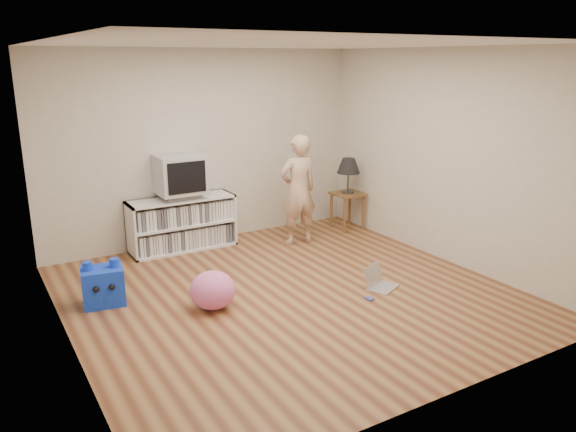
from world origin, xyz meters
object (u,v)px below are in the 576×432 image
(media_unit, at_px, (182,223))
(laptop, at_px, (378,281))
(side_table, at_px, (347,201))
(table_lamp, at_px, (348,167))
(dvd_deck, at_px, (181,195))
(crt_tv, at_px, (180,174))
(plush_blue, at_px, (103,286))
(plush_pink, at_px, (213,290))
(person, at_px, (298,190))

(media_unit, relative_size, laptop, 3.16)
(side_table, height_order, table_lamp, table_lamp)
(dvd_deck, xyz_separation_m, side_table, (2.44, -0.37, -0.32))
(crt_tv, xyz_separation_m, table_lamp, (2.44, -0.37, -0.08))
(plush_blue, bearing_deg, table_lamp, 22.31)
(plush_blue, bearing_deg, crt_tv, 52.28)
(dvd_deck, relative_size, plush_pink, 0.97)
(side_table, bearing_deg, crt_tv, 171.47)
(media_unit, xyz_separation_m, crt_tv, (-0.00, -0.02, 0.67))
(table_lamp, xyz_separation_m, plush_blue, (-3.78, -0.89, -0.74))
(crt_tv, relative_size, plush_pink, 1.30)
(side_table, bearing_deg, person, -168.09)
(side_table, relative_size, plush_blue, 1.14)
(person, xyz_separation_m, laptop, (-0.04, -1.79, -0.69))
(media_unit, bearing_deg, side_table, -8.97)
(dvd_deck, bearing_deg, crt_tv, -90.00)
(crt_tv, bearing_deg, plush_blue, -136.81)
(media_unit, height_order, person, person)
(crt_tv, relative_size, laptop, 1.36)
(dvd_deck, relative_size, person, 0.30)
(plush_pink, bearing_deg, crt_tv, 78.18)
(person, xyz_separation_m, plush_blue, (-2.79, -0.68, -0.55))
(side_table, bearing_deg, plush_blue, -166.78)
(crt_tv, relative_size, side_table, 1.09)
(person, relative_size, laptop, 3.40)
(media_unit, xyz_separation_m, dvd_deck, (-0.00, -0.02, 0.39))
(dvd_deck, distance_m, plush_blue, 1.91)
(dvd_deck, bearing_deg, side_table, -8.61)
(dvd_deck, bearing_deg, media_unit, 90.00)
(person, bearing_deg, laptop, 90.77)
(media_unit, distance_m, crt_tv, 0.67)
(dvd_deck, bearing_deg, plush_blue, -136.73)
(table_lamp, distance_m, plush_pink, 3.33)
(person, relative_size, plush_pink, 3.26)
(table_lamp, xyz_separation_m, person, (-1.00, -0.21, -0.19))
(table_lamp, bearing_deg, crt_tv, 171.47)
(media_unit, relative_size, table_lamp, 2.72)
(crt_tv, bearing_deg, media_unit, 90.00)
(plush_pink, bearing_deg, laptop, -13.54)
(crt_tv, bearing_deg, dvd_deck, 90.00)
(plush_pink, bearing_deg, media_unit, 78.29)
(crt_tv, distance_m, table_lamp, 2.47)
(crt_tv, distance_m, plush_blue, 2.01)
(plush_blue, height_order, plush_pink, plush_blue)
(side_table, xyz_separation_m, laptop, (-1.04, -2.00, -0.35))
(person, bearing_deg, dvd_deck, -19.63)
(media_unit, relative_size, dvd_deck, 3.11)
(media_unit, relative_size, plush_blue, 2.91)
(side_table, xyz_separation_m, table_lamp, (0.00, 0.00, 0.53))
(table_lamp, bearing_deg, plush_blue, -166.78)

